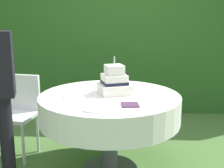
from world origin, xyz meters
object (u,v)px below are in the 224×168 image
(serving_plate_near, at_px, (70,97))
(napkin_stack, at_px, (130,105))
(cake_table, at_px, (110,108))
(serving_plate_left, at_px, (92,110))
(serving_plate_far, at_px, (156,97))
(wedding_cake, at_px, (115,82))
(garden_chair, at_px, (19,108))

(serving_plate_near, distance_m, napkin_stack, 0.61)
(cake_table, height_order, serving_plate_left, serving_plate_left)
(cake_table, height_order, serving_plate_near, serving_plate_near)
(napkin_stack, bearing_deg, serving_plate_far, 45.88)
(wedding_cake, bearing_deg, serving_plate_left, -105.03)
(cake_table, distance_m, serving_plate_far, 0.47)
(serving_plate_left, bearing_deg, serving_plate_far, 36.81)
(cake_table, height_order, napkin_stack, napkin_stack)
(cake_table, relative_size, garden_chair, 1.53)
(serving_plate_far, distance_m, napkin_stack, 0.35)
(cake_table, xyz_separation_m, serving_plate_left, (-0.11, -0.49, 0.14))
(serving_plate_left, xyz_separation_m, napkin_stack, (0.30, 0.16, -0.00))
(serving_plate_far, distance_m, garden_chair, 1.52)
(wedding_cake, relative_size, serving_plate_near, 2.91)
(serving_plate_left, bearing_deg, napkin_stack, 27.59)
(wedding_cake, height_order, garden_chair, wedding_cake)
(cake_table, bearing_deg, garden_chair, 163.81)
(serving_plate_near, bearing_deg, napkin_stack, -22.06)
(serving_plate_near, xyz_separation_m, napkin_stack, (0.56, -0.23, -0.00))
(cake_table, distance_m, serving_plate_near, 0.41)
(cake_table, relative_size, serving_plate_far, 12.08)
(napkin_stack, bearing_deg, serving_plate_near, 157.94)
(serving_plate_far, bearing_deg, garden_chair, 165.38)
(serving_plate_left, height_order, napkin_stack, same)
(serving_plate_left, bearing_deg, wedding_cake, 74.97)
(serving_plate_far, relative_size, serving_plate_left, 0.78)
(cake_table, relative_size, wedding_cake, 3.62)
(wedding_cake, bearing_deg, serving_plate_near, -157.00)
(wedding_cake, height_order, serving_plate_far, wedding_cake)
(wedding_cake, distance_m, serving_plate_left, 0.59)
(serving_plate_near, xyz_separation_m, serving_plate_far, (0.80, 0.02, 0.00))
(serving_plate_far, bearing_deg, wedding_cake, 158.80)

